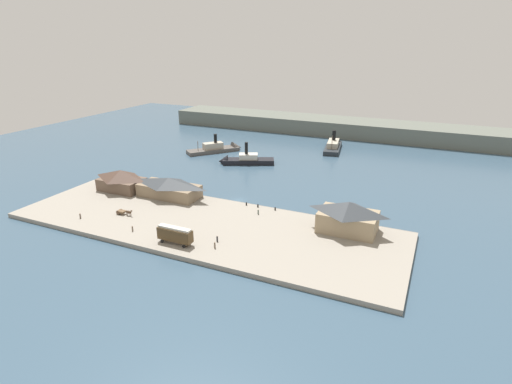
{
  "coord_description": "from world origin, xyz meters",
  "views": [
    {
      "loc": [
        56.53,
        -109.99,
        49.19
      ],
      "look_at": [
        4.38,
        4.41,
        2.0
      ],
      "focal_mm": 28.87,
      "sensor_mm": 36.0,
      "label": 1
    }
  ],
  "objects": [
    {
      "name": "seawall_edge",
      "position": [
        0.0,
        -3.6,
        0.5
      ],
      "size": [
        110.0,
        0.8,
        1.0
      ],
      "primitive_type": "cube",
      "color": "slate",
      "rests_on": "ground"
    },
    {
      "name": "pedestrian_walking_east",
      "position": [
        10.5,
        -33.19,
        1.95
      ],
      "size": [
        0.41,
        0.41,
        1.65
      ],
      "color": "#6B5B4C",
      "rests_on": "quay_promenade"
    },
    {
      "name": "mooring_post_center_east",
      "position": [
        9.42,
        -5.27,
        1.65
      ],
      "size": [
        0.44,
        0.44,
        0.9
      ],
      "primitive_type": "cylinder",
      "color": "black",
      "rests_on": "quay_promenade"
    },
    {
      "name": "ferry_near_quay",
      "position": [
        11.26,
        77.55,
        1.65
      ],
      "size": [
        10.27,
        25.21,
        11.02
      ],
      "color": "#23282D",
      "rests_on": "ground"
    },
    {
      "name": "ferry_shed_central_terminal",
      "position": [
        -20.22,
        -8.92,
        4.42
      ],
      "size": [
        20.36,
        9.08,
        6.34
      ],
      "color": "#847056",
      "rests_on": "quay_promenade"
    },
    {
      "name": "street_tram",
      "position": [
        0.38,
        -35.11,
        3.78
      ],
      "size": [
        9.28,
        2.51,
        4.45
      ],
      "color": "#4C381E",
      "rests_on": "quay_promenade"
    },
    {
      "name": "ferry_shed_west_terminal",
      "position": [
        -38.29,
        -10.42,
        4.73
      ],
      "size": [
        14.89,
        9.33,
        6.94
      ],
      "color": "brown",
      "rests_on": "quay_promenade"
    },
    {
      "name": "ground_plane",
      "position": [
        0.0,
        0.0,
        0.0
      ],
      "size": [
        320.0,
        320.0,
        0.0
      ],
      "primitive_type": "plane",
      "color": "#385166"
    },
    {
      "name": "ferry_shed_customs_shed",
      "position": [
        37.63,
        -10.34,
        5.4
      ],
      "size": [
        15.27,
        10.11,
        8.27
      ],
      "color": "#998466",
      "rests_on": "quay_promenade"
    },
    {
      "name": "mooring_post_center_west",
      "position": [
        5.6,
        -5.34,
        1.65
      ],
      "size": [
        0.44,
        0.44,
        0.9
      ],
      "primitive_type": "cylinder",
      "color": "black",
      "rests_on": "quay_promenade"
    },
    {
      "name": "horse_cart",
      "position": [
        -23.4,
        -26.48,
        2.13
      ],
      "size": [
        5.42,
        1.65,
        1.87
      ],
      "color": "brown",
      "rests_on": "quay_promenade"
    },
    {
      "name": "ferry_approaching_west",
      "position": [
        -17.06,
        37.56,
        1.46
      ],
      "size": [
        23.26,
        14.72,
        10.76
      ],
      "color": "black",
      "rests_on": "ground"
    },
    {
      "name": "pedestrian_near_west_shed",
      "position": [
        -33.04,
        -33.66,
        1.92
      ],
      "size": [
        0.39,
        0.39,
        1.57
      ],
      "color": "#4C3D33",
      "rests_on": "quay_promenade"
    },
    {
      "name": "pedestrian_at_waters_edge",
      "position": [
        -14.02,
        -34.06,
        1.91
      ],
      "size": [
        0.38,
        0.38,
        1.55
      ],
      "color": "#6B5B4C",
      "rests_on": "quay_promenade"
    },
    {
      "name": "pedestrian_near_cart",
      "position": [
        9.34,
        -29.94,
        1.94
      ],
      "size": [
        0.4,
        0.4,
        1.63
      ],
      "color": "#232328",
      "rests_on": "quay_promenade"
    },
    {
      "name": "mooring_post_west",
      "position": [
        15.07,
        -5.28,
        1.65
      ],
      "size": [
        0.44,
        0.44,
        0.9
      ],
      "primitive_type": "cylinder",
      "color": "black",
      "rests_on": "quay_promenade"
    },
    {
      "name": "ferry_moored_west",
      "position": [
        -35.14,
        51.15,
        1.35
      ],
      "size": [
        21.4,
        23.88,
        10.41
      ],
      "color": "#514C47",
      "rests_on": "ground"
    },
    {
      "name": "pedestrian_by_tram",
      "position": [
        11.69,
        -10.09,
        1.89
      ],
      "size": [
        0.37,
        0.37,
        1.51
      ],
      "color": "#3D4C42",
      "rests_on": "quay_promenade"
    },
    {
      "name": "quay_promenade",
      "position": [
        0.0,
        -22.0,
        0.6
      ],
      "size": [
        110.0,
        36.0,
        1.2
      ],
      "primitive_type": "cube",
      "color": "gray",
      "rests_on": "ground"
    },
    {
      "name": "far_headland",
      "position": [
        0.0,
        110.0,
        4.0
      ],
      "size": [
        180.0,
        24.0,
        8.0
      ],
      "primitive_type": "cube",
      "color": "#60665B",
      "rests_on": "ground"
    }
  ]
}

